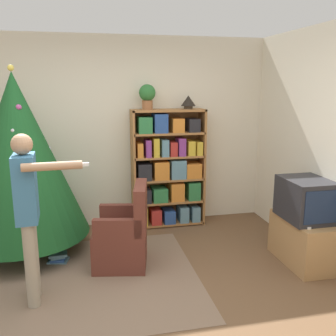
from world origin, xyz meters
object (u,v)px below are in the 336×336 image
christmas_tree (19,156)px  potted_plant (147,95)px  bookshelf (168,170)px  armchair (124,237)px  standing_person (28,206)px  table_lamp (188,101)px  television (306,199)px

christmas_tree → potted_plant: bearing=17.6°
bookshelf → armchair: size_ratio=1.77×
standing_person → bookshelf: bearing=132.2°
armchair → potted_plant: (0.46, 1.11, 1.50)m
bookshelf → armchair: 1.41m
bookshelf → standing_person: (-1.62, -1.64, 0.12)m
bookshelf → potted_plant: 1.06m
armchair → potted_plant: potted_plant is taller
armchair → table_lamp: 2.06m
television → armchair: television is taller
bookshelf → television: (1.20, -1.48, -0.06)m
television → potted_plant: potted_plant is taller
bookshelf → potted_plant: potted_plant is taller
armchair → standing_person: standing_person is taller
bookshelf → standing_person: bookshelf is taller
armchair → table_lamp: (1.02, 1.11, 1.41)m
bookshelf → potted_plant: (-0.28, 0.01, 1.02)m
bookshelf → christmas_tree: bearing=-165.2°
christmas_tree → armchair: bearing=-28.6°
standing_person → potted_plant: potted_plant is taller
standing_person → table_lamp: size_ratio=7.78×
television → table_lamp: table_lamp is taller
television → armchair: (-1.94, 0.38, -0.42)m
standing_person → potted_plant: (1.33, 1.65, 0.90)m
television → christmas_tree: 3.24m
bookshelf → potted_plant: size_ratio=4.96×
television → standing_person: 2.82m
bookshelf → christmas_tree: 1.95m
bookshelf → table_lamp: table_lamp is taller
potted_plant → christmas_tree: bearing=-162.4°
bookshelf → standing_person: size_ratio=1.05×
bookshelf → television: size_ratio=2.85×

